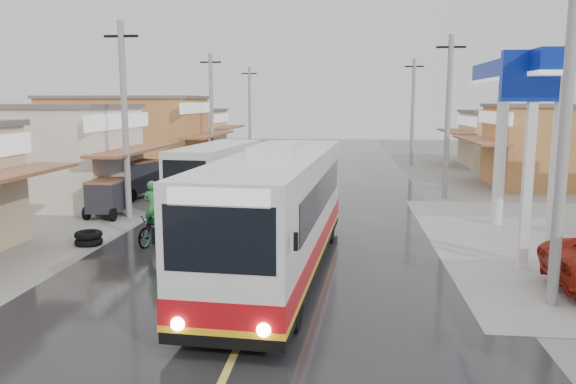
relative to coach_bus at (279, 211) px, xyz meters
name	(u,v)px	position (x,y,z in m)	size (l,w,h in m)	color
ground	(261,295)	(-0.22, -1.98, -1.75)	(120.00, 120.00, 0.00)	slate
road	(305,196)	(-0.22, 13.02, -1.74)	(12.00, 90.00, 0.02)	black
centre_line	(305,196)	(-0.22, 13.02, -1.73)	(0.15, 90.00, 0.01)	#D8CC4C
shopfronts_left	(89,184)	(-13.22, 16.02, -1.75)	(11.00, 44.00, 5.20)	#C6AF87
utility_poles_left	(178,191)	(-7.22, 14.02, -1.75)	(1.60, 50.00, 8.00)	gray
utility_poles_right	(444,199)	(6.78, 13.02, -1.75)	(1.60, 36.00, 8.00)	gray
coach_bus	(279,211)	(0.00, 0.00, 0.00)	(3.35, 11.78, 3.64)	silver
second_bus	(217,171)	(-4.35, 11.01, -0.28)	(3.04, 8.43, 2.74)	silver
cyclist	(155,223)	(-4.56, 2.70, -1.03)	(1.15, 2.16, 2.21)	black
tricycle_near	(107,196)	(-8.09, 6.92, -0.85)	(1.37, 2.08, 1.59)	#26262D
tricycle_far	(133,177)	(-8.75, 11.52, -0.67)	(2.29, 2.86, 1.90)	#26262D
tyre_stack	(89,238)	(-6.79, 2.35, -1.52)	(0.93, 0.93, 0.48)	black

